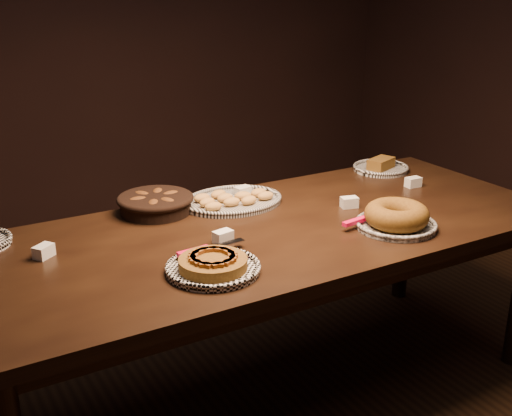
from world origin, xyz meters
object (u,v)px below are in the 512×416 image
madeleine_platter (233,200)px  bundt_cake_plate (396,218)px  buffet_table (270,244)px  apple_tart_plate (213,265)px

madeleine_platter → bundt_cake_plate: (0.42, -0.57, 0.02)m
buffet_table → madeleine_platter: madeleine_platter is taller
buffet_table → apple_tart_plate: size_ratio=6.84×
madeleine_platter → bundt_cake_plate: bearing=-77.6°
apple_tart_plate → bundt_cake_plate: 0.79m
madeleine_platter → apple_tart_plate: bearing=-147.7°
madeleine_platter → bundt_cake_plate: 0.70m
buffet_table → bundt_cake_plate: bundt_cake_plate is taller
apple_tart_plate → madeleine_platter: 0.67m
bundt_cake_plate → madeleine_platter: bearing=112.9°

